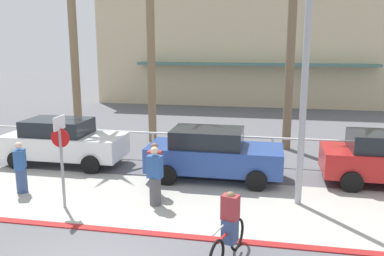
# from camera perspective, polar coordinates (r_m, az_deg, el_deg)

# --- Properties ---
(ground_plane) EXTENTS (80.00, 80.00, 0.00)m
(ground_plane) POSITION_cam_1_polar(r_m,az_deg,el_deg) (17.30, -0.38, -3.01)
(ground_plane) COLOR #5B5B60
(sidewalk_strip) EXTENTS (44.00, 4.00, 0.02)m
(sidewalk_strip) POSITION_cam_1_polar(r_m,az_deg,el_deg) (11.95, -5.97, -10.02)
(sidewalk_strip) COLOR #ADAAA0
(sidewalk_strip) RESTS_ON ground
(curb_paint) EXTENTS (44.00, 0.24, 0.03)m
(curb_paint) POSITION_cam_1_polar(r_m,az_deg,el_deg) (10.22, -9.32, -14.05)
(curb_paint) COLOR maroon
(curb_paint) RESTS_ON ground
(building_backdrop) EXTENTS (23.41, 13.21, 8.69)m
(building_backdrop) POSITION_cam_1_polar(r_m,az_deg,el_deg) (34.30, 9.18, 11.63)
(building_backdrop) COLOR beige
(building_backdrop) RESTS_ON ground
(rail_fence) EXTENTS (25.30, 0.08, 1.04)m
(rail_fence) POSITION_cam_1_polar(r_m,az_deg,el_deg) (15.67, -1.47, -1.44)
(rail_fence) COLOR white
(rail_fence) RESTS_ON ground
(stop_sign_bike_lane) EXTENTS (0.52, 0.56, 2.56)m
(stop_sign_bike_lane) POSITION_cam_1_polar(r_m,az_deg,el_deg) (11.40, -17.87, -2.81)
(stop_sign_bike_lane) COLOR gray
(stop_sign_bike_lane) RESTS_ON ground
(streetlight_curb) EXTENTS (0.24, 2.54, 7.50)m
(streetlight_curb) POSITION_cam_1_polar(r_m,az_deg,el_deg) (10.94, 15.83, 10.51)
(streetlight_curb) COLOR #9EA0A5
(streetlight_curb) RESTS_ON ground
(car_white_1) EXTENTS (4.40, 2.02, 1.69)m
(car_white_1) POSITION_cam_1_polar(r_m,az_deg,el_deg) (15.79, -17.56, -1.78)
(car_white_1) COLOR white
(car_white_1) RESTS_ON ground
(car_blue_2) EXTENTS (4.40, 2.02, 1.69)m
(car_blue_2) POSITION_cam_1_polar(r_m,az_deg,el_deg) (13.44, 2.96, -3.58)
(car_blue_2) COLOR #284793
(car_blue_2) RESTS_ON ground
(cyclist_red_0) EXTENTS (0.58, 1.76, 1.50)m
(cyclist_red_0) POSITION_cam_1_polar(r_m,az_deg,el_deg) (8.73, 5.20, -13.72)
(cyclist_red_0) COLOR black
(cyclist_red_0) RESTS_ON ground
(pedestrian_0) EXTENTS (0.41, 0.34, 1.59)m
(pedestrian_0) POSITION_cam_1_polar(r_m,az_deg,el_deg) (12.12, -5.22, -6.06)
(pedestrian_0) COLOR #232326
(pedestrian_0) RESTS_ON ground
(pedestrian_1) EXTENTS (0.40, 0.46, 1.58)m
(pedestrian_1) POSITION_cam_1_polar(r_m,az_deg,el_deg) (13.26, -22.85, -5.42)
(pedestrian_1) COLOR #384C7A
(pedestrian_1) RESTS_ON ground
(pedestrian_2) EXTENTS (0.44, 0.37, 1.69)m
(pedestrian_2) POSITION_cam_1_polar(r_m,az_deg,el_deg) (11.34, -5.20, -7.07)
(pedestrian_2) COLOR #4C4C51
(pedestrian_2) RESTS_ON ground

